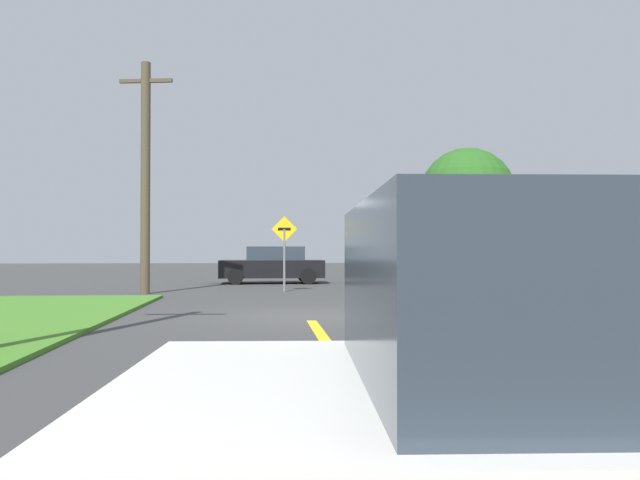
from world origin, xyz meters
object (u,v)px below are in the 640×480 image
(direction_sign, at_px, (284,245))
(oak_tree_left, at_px, (467,196))
(car_approaching_junction, at_px, (272,265))
(utility_pole_mid, at_px, (145,175))
(stop_sign, at_px, (560,219))
(car_on_crossroad, at_px, (548,273))

(direction_sign, height_order, oak_tree_left, oak_tree_left)
(car_approaching_junction, relative_size, utility_pole_mid, 0.59)
(stop_sign, height_order, utility_pole_mid, utility_pole_mid)
(car_on_crossroad, bearing_deg, oak_tree_left, 2.19)
(stop_sign, relative_size, car_approaching_junction, 0.65)
(car_on_crossroad, relative_size, oak_tree_left, 0.76)
(stop_sign, bearing_deg, car_approaching_junction, -74.43)
(car_approaching_junction, bearing_deg, oak_tree_left, 162.24)
(car_on_crossroad, height_order, utility_pole_mid, utility_pole_mid)
(car_on_crossroad, bearing_deg, stop_sign, 163.09)
(car_on_crossroad, bearing_deg, direction_sign, 60.23)
(car_on_crossroad, xyz_separation_m, utility_pole_mid, (-11.99, 4.27, 3.18))
(stop_sign, distance_m, direction_sign, 11.11)
(direction_sign, xyz_separation_m, oak_tree_left, (7.70, 3.45, 2.07))
(stop_sign, bearing_deg, oak_tree_left, -104.66)
(stop_sign, relative_size, car_on_crossroad, 0.69)
(car_on_crossroad, bearing_deg, utility_pole_mid, 75.11)
(stop_sign, distance_m, car_approaching_junction, 16.58)
(stop_sign, xyz_separation_m, car_on_crossroad, (1.83, 4.61, -1.31))
(car_approaching_junction, xyz_separation_m, oak_tree_left, (8.04, -2.37, 2.92))
(stop_sign, xyz_separation_m, oak_tree_left, (2.20, 13.09, 1.61))
(car_approaching_junction, height_order, direction_sign, direction_sign)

